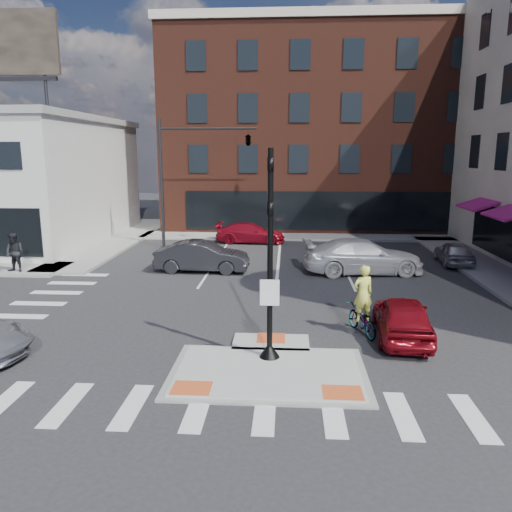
# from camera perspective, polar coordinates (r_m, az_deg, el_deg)

# --- Properties ---
(ground) EXTENTS (120.00, 120.00, 0.00)m
(ground) POSITION_cam_1_polar(r_m,az_deg,el_deg) (14.56, 1.48, -12.49)
(ground) COLOR #28282B
(ground) RESTS_ON ground
(refuge_island) EXTENTS (5.40, 4.65, 0.13)m
(refuge_island) POSITION_cam_1_polar(r_m,az_deg,el_deg) (14.30, 1.44, -12.73)
(refuge_island) COLOR gray
(refuge_island) RESTS_ON ground
(sidewalk_nw) EXTENTS (23.50, 20.50, 0.15)m
(sidewalk_nw) POSITION_cam_1_polar(r_m,az_deg,el_deg) (33.87, -27.02, 0.45)
(sidewalk_nw) COLOR gray
(sidewalk_nw) RESTS_ON ground
(sidewalk_e) EXTENTS (3.00, 24.00, 0.15)m
(sidewalk_e) POSITION_cam_1_polar(r_m,az_deg,el_deg) (26.12, 26.84, -2.57)
(sidewalk_e) COLOR gray
(sidewalk_e) RESTS_ON ground
(sidewalk_n) EXTENTS (26.00, 3.00, 0.15)m
(sidewalk_n) POSITION_cam_1_polar(r_m,az_deg,el_deg) (35.84, 7.65, 2.21)
(sidewalk_n) COLOR gray
(sidewalk_n) RESTS_ON ground
(building_n) EXTENTS (24.40, 18.40, 15.50)m
(building_n) POSITION_cam_1_polar(r_m,az_deg,el_deg) (45.36, 7.05, 14.02)
(building_n) COLOR #522519
(building_n) RESTS_ON ground
(building_far_left) EXTENTS (10.00, 12.00, 10.00)m
(building_far_left) POSITION_cam_1_polar(r_m,az_deg,el_deg) (65.42, -0.27, 10.95)
(building_far_left) COLOR slate
(building_far_left) RESTS_ON ground
(building_far_right) EXTENTS (12.00, 12.00, 12.00)m
(building_far_right) POSITION_cam_1_polar(r_m,az_deg,el_deg) (67.80, 11.11, 11.61)
(building_far_right) COLOR brown
(building_far_right) RESTS_ON ground
(signal_pole) EXTENTS (0.60, 0.60, 5.98)m
(signal_pole) POSITION_cam_1_polar(r_m,az_deg,el_deg) (14.14, 1.60, -3.08)
(signal_pole) COLOR black
(signal_pole) RESTS_ON refuge_island
(mast_arm_signal) EXTENTS (6.10, 2.24, 8.00)m
(mast_arm_signal) POSITION_cam_1_polar(r_m,az_deg,el_deg) (31.51, -3.63, 12.19)
(mast_arm_signal) COLOR black
(mast_arm_signal) RESTS_ON ground
(red_sedan) EXTENTS (2.04, 4.29, 1.42)m
(red_sedan) POSITION_cam_1_polar(r_m,az_deg,el_deg) (17.05, 16.39, -6.73)
(red_sedan) COLOR maroon
(red_sedan) RESTS_ON ground
(white_pickup) EXTENTS (6.12, 2.97, 1.72)m
(white_pickup) POSITION_cam_1_polar(r_m,az_deg,el_deg) (25.54, 12.15, -0.05)
(white_pickup) COLOR white
(white_pickup) RESTS_ON ground
(bg_car_dark) EXTENTS (4.77, 1.79, 1.55)m
(bg_car_dark) POSITION_cam_1_polar(r_m,az_deg,el_deg) (25.48, -6.19, -0.06)
(bg_car_dark) COLOR #29282E
(bg_car_dark) RESTS_ON ground
(bg_car_silver) EXTENTS (1.74, 3.82, 1.27)m
(bg_car_silver) POSITION_cam_1_polar(r_m,az_deg,el_deg) (29.02, 21.70, 0.34)
(bg_car_silver) COLOR #B3B5BA
(bg_car_silver) RESTS_ON ground
(bg_car_red) EXTENTS (4.71, 2.14, 1.34)m
(bg_car_red) POSITION_cam_1_polar(r_m,az_deg,el_deg) (33.42, -0.64, 2.65)
(bg_car_red) COLOR maroon
(bg_car_red) RESTS_ON ground
(cyclist) EXTENTS (1.24, 2.01, 2.36)m
(cyclist) POSITION_cam_1_polar(r_m,az_deg,el_deg) (17.07, 12.04, -6.18)
(cyclist) COLOR #3F3F44
(cyclist) RESTS_ON ground
(pedestrian_a) EXTENTS (1.08, 0.92, 1.96)m
(pedestrian_a) POSITION_cam_1_polar(r_m,az_deg,el_deg) (27.29, -25.87, 0.35)
(pedestrian_a) COLOR black
(pedestrian_a) RESTS_ON sidewalk_nw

